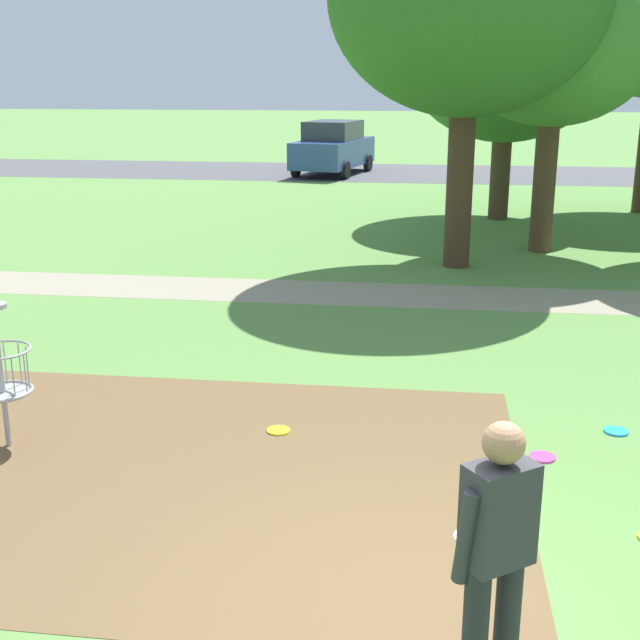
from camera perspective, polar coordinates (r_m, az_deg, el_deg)
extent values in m
plane|color=#5B8942|center=(5.68, 7.24, -20.00)|extent=(160.00, 160.00, 0.00)
cube|color=brown|center=(7.59, -10.11, -10.12)|extent=(6.13, 4.53, 0.01)
cylinder|color=#9E9EA3|center=(8.24, -20.96, -3.76)|extent=(0.05, 0.05, 1.35)
torus|color=#9E9EA3|center=(8.28, -20.87, -4.57)|extent=(0.55, 0.55, 0.03)
cylinder|color=#9E9EA3|center=(8.28, -20.86, -4.70)|extent=(0.48, 0.48, 0.02)
cylinder|color=gray|center=(8.10, -19.53, -3.37)|extent=(0.01, 0.01, 0.40)
cylinder|color=gray|center=(8.24, -19.38, -3.03)|extent=(0.01, 0.01, 0.40)
cylinder|color=gray|center=(8.37, -19.85, -2.79)|extent=(0.01, 0.01, 0.40)
cylinder|color=gray|center=(8.43, -20.74, -2.73)|extent=(0.01, 0.01, 0.40)
cylinder|color=gray|center=(8.01, -20.26, -3.68)|extent=(0.01, 0.01, 0.40)
cylinder|color=#232328|center=(4.93, 12.63, -20.06)|extent=(0.14, 0.14, 0.92)
cube|color=#2D2D33|center=(4.47, 12.15, -12.88)|extent=(0.42, 0.39, 0.56)
sphere|color=#9E7051|center=(4.29, 12.47, -8.21)|extent=(0.22, 0.22, 0.22)
cylinder|color=#2D2D33|center=(4.42, 9.99, -14.40)|extent=(0.17, 0.19, 0.55)
cylinder|color=#2D2D33|center=(4.64, 13.74, -13.04)|extent=(0.17, 0.19, 0.55)
cylinder|color=white|center=(4.70, 10.50, -14.45)|extent=(0.22, 0.22, 0.02)
cylinder|color=#E53D99|center=(7.97, 14.97, -9.04)|extent=(0.24, 0.24, 0.02)
cylinder|color=#1E93DB|center=(8.73, 19.61, -7.18)|extent=(0.23, 0.23, 0.02)
cylinder|color=gold|center=(8.25, -2.85, -7.56)|extent=(0.23, 0.23, 0.02)
cylinder|color=#4C3823|center=(20.79, 12.21, 9.61)|extent=(0.47, 0.47, 2.07)
ellipsoid|color=#38752D|center=(20.66, 12.70, 17.43)|extent=(4.80, 4.80, 4.08)
cylinder|color=#422D1E|center=(15.26, 9.52, 8.95)|extent=(0.47, 0.47, 2.88)
cylinder|color=#4C3823|center=(17.00, 15.08, 8.90)|extent=(0.44, 0.44, 2.61)
ellipsoid|color=#428433|center=(16.89, 15.80, 18.22)|extent=(3.89, 3.89, 3.31)
cube|color=#4C4C51|center=(30.47, 7.74, 9.92)|extent=(36.00, 6.00, 0.01)
cube|color=#2D4784|center=(29.87, 0.90, 11.38)|extent=(2.67, 4.49, 0.90)
cube|color=#2D333D|center=(29.81, 0.91, 12.86)|extent=(2.02, 2.48, 0.64)
cylinder|color=black|center=(31.43, 0.11, 10.81)|extent=(0.31, 0.62, 0.60)
cylinder|color=black|center=(30.87, 3.31, 10.68)|extent=(0.31, 0.62, 0.60)
cylinder|color=black|center=(29.01, -1.67, 10.33)|extent=(0.31, 0.62, 0.60)
cylinder|color=black|center=(28.40, 1.76, 10.20)|extent=(0.31, 0.62, 0.60)
cube|color=gray|center=(13.31, 7.61, 1.64)|extent=(40.00, 1.50, 0.00)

